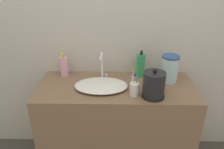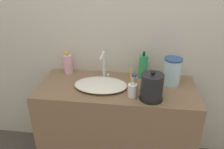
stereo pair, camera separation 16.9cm
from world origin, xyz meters
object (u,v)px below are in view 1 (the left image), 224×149
at_px(faucet, 102,65).
at_px(toothbrush_cup, 134,89).
at_px(water_pitcher, 170,69).
at_px(mouthwash_bottle, 64,66).
at_px(shampoo_bottle, 134,81).
at_px(electric_kettle, 154,85).
at_px(lotion_bottle, 141,65).

xyz_separation_m(faucet, toothbrush_cup, (0.25, -0.24, -0.09)).
height_order(toothbrush_cup, water_pitcher, toothbrush_cup).
height_order(mouthwash_bottle, water_pitcher, water_pitcher).
bearing_deg(shampoo_bottle, mouthwash_bottle, 158.76).
distance_m(electric_kettle, lotion_bottle, 0.34).
height_order(electric_kettle, mouthwash_bottle, electric_kettle).
distance_m(electric_kettle, mouthwash_bottle, 0.79).
bearing_deg(shampoo_bottle, electric_kettle, -41.79).
relative_size(electric_kettle, shampoo_bottle, 1.71).
bearing_deg(faucet, mouthwash_bottle, 165.99).
height_order(toothbrush_cup, lotion_bottle, lotion_bottle).
bearing_deg(mouthwash_bottle, electric_kettle, -25.60).
bearing_deg(electric_kettle, faucet, 145.74).
relative_size(lotion_bottle, mouthwash_bottle, 1.16).
height_order(faucet, lotion_bottle, faucet).
height_order(shampoo_bottle, mouthwash_bottle, mouthwash_bottle).
bearing_deg(toothbrush_cup, electric_kettle, -6.91).
bearing_deg(lotion_bottle, toothbrush_cup, -102.89).
height_order(lotion_bottle, shampoo_bottle, lotion_bottle).
bearing_deg(lotion_bottle, faucet, -166.24).
xyz_separation_m(electric_kettle, water_pitcher, (0.16, 0.25, 0.02)).
bearing_deg(water_pitcher, faucet, 178.92).
xyz_separation_m(faucet, mouthwash_bottle, (-0.34, 0.08, -0.05)).
bearing_deg(toothbrush_cup, faucet, 135.38).
bearing_deg(shampoo_bottle, lotion_bottle, 73.25).
bearing_deg(water_pitcher, toothbrush_cup, -142.04).
bearing_deg(lotion_bottle, electric_kettle, -79.77).
relative_size(toothbrush_cup, water_pitcher, 1.02).
distance_m(electric_kettle, shampoo_bottle, 0.17).
bearing_deg(shampoo_bottle, toothbrush_cup, -93.72).
height_order(lotion_bottle, mouthwash_bottle, lotion_bottle).
bearing_deg(electric_kettle, toothbrush_cup, 173.09).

